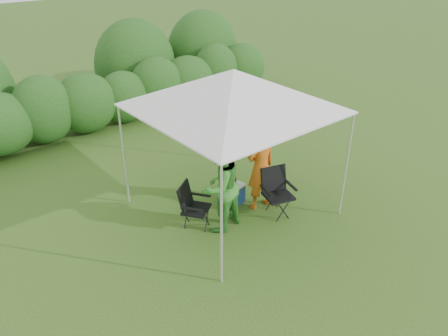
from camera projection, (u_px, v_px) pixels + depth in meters
ground at (249, 219)px, 8.45m from camera, size 70.00×70.00×0.00m
hedge at (109, 98)px, 12.22m from camera, size 11.78×1.53×1.80m
canopy at (233, 90)px, 7.63m from camera, size 3.10×3.10×2.83m
chair_right at (276, 189)px, 8.42m from camera, size 0.69×0.65×0.94m
chair_left at (192, 204)px, 8.01m from camera, size 0.69×0.68×0.88m
man at (261, 167)px, 8.44m from camera, size 0.67×0.46×1.77m
woman at (220, 186)px, 7.80m from camera, size 0.98×0.83×1.77m
cooler at (231, 194)px, 8.84m from camera, size 0.55×0.43×0.42m
bottle at (235, 181)px, 8.69m from camera, size 0.06×0.06×0.21m
lawn_toy at (242, 119)px, 12.70m from camera, size 0.56×0.47×0.28m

